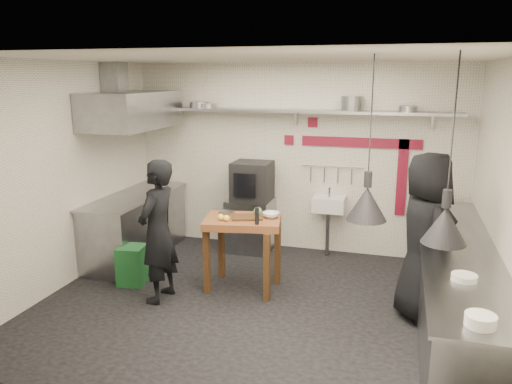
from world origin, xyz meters
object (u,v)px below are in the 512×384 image
(combi_oven, at_px, (252,181))
(prep_table, at_px, (243,254))
(oven_stand, at_px, (251,225))
(green_bin, at_px, (132,265))
(chef_left, at_px, (158,231))
(chef_right, at_px, (425,237))

(combi_oven, xyz_separation_m, prep_table, (0.28, -1.34, -0.63))
(oven_stand, distance_m, green_bin, 1.98)
(prep_table, bearing_deg, chef_left, -157.00)
(green_bin, bearing_deg, chef_right, 1.83)
(chef_left, distance_m, chef_right, 3.00)
(prep_table, bearing_deg, combi_oven, 90.89)
(combi_oven, xyz_separation_m, chef_right, (2.40, -1.49, -0.17))
(prep_table, height_order, chef_right, chef_right)
(chef_left, bearing_deg, combi_oven, 167.41)
(chef_right, bearing_deg, prep_table, 68.29)
(green_bin, xyz_separation_m, chef_right, (3.53, 0.11, 0.67))
(prep_table, distance_m, chef_right, 2.17)
(prep_table, bearing_deg, oven_stand, 92.17)
(chef_left, bearing_deg, chef_right, 102.24)
(oven_stand, bearing_deg, green_bin, -122.93)
(green_bin, height_order, chef_left, chef_left)
(oven_stand, relative_size, green_bin, 1.60)
(combi_oven, relative_size, chef_right, 0.31)
(oven_stand, distance_m, prep_table, 1.43)
(oven_stand, bearing_deg, chef_right, -32.01)
(chef_left, bearing_deg, prep_table, 128.05)
(combi_oven, relative_size, prep_table, 0.63)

